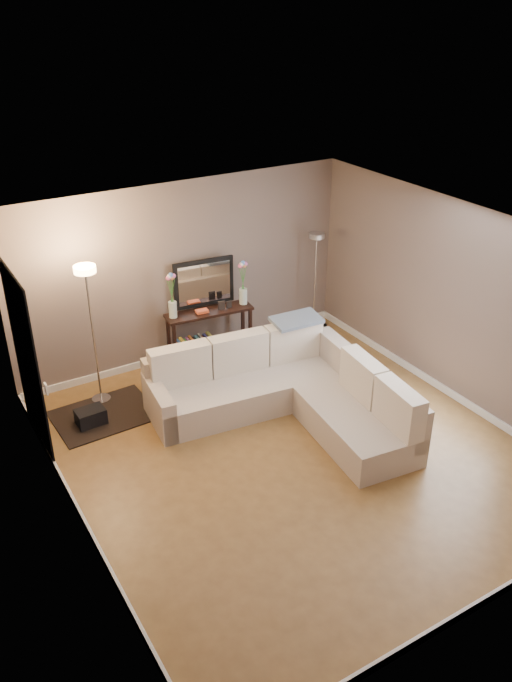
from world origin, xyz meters
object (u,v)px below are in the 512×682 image
sectional_sofa (286,390)px  console_table (205,333)px  floor_lamp_lit (90,308)px  floor_lamp_unlit (316,264)px

sectional_sofa → console_table: bearing=97.9°
floor_lamp_lit → console_table: bearing=8.9°
sectional_sofa → console_table: 1.79m
sectional_sofa → floor_lamp_unlit: floor_lamp_unlit is taller
sectional_sofa → floor_lamp_lit: (-1.94, 1.50, 1.00)m
floor_lamp_lit → floor_lamp_unlit: floor_lamp_lit is taller
console_table → floor_lamp_unlit: size_ratio=0.79×
sectional_sofa → floor_lamp_lit: size_ratio=1.46×
console_table → floor_lamp_unlit: floor_lamp_unlit is taller
floor_lamp_unlit → console_table: bearing=177.4°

